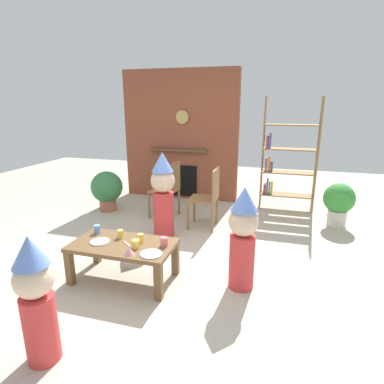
{
  "coord_description": "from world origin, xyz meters",
  "views": [
    {
      "loc": [
        1.17,
        -3.13,
        1.79
      ],
      "look_at": [
        0.15,
        0.4,
        0.75
      ],
      "focal_mm": 29.45,
      "sensor_mm": 36.0,
      "label": 1
    }
  ],
  "objects_px": {
    "paper_plate_rear": "(151,254)",
    "child_in_pink": "(243,236)",
    "dining_chair_left": "(169,187)",
    "paper_cup_near_right": "(141,238)",
    "bookshelf": "(284,160)",
    "paper_cup_far_right": "(97,229)",
    "paper_cup_center": "(136,244)",
    "child_with_cone_hat": "(36,297)",
    "potted_plant_tall": "(339,201)",
    "paper_cup_near_left": "(164,242)",
    "paper_cup_far_left": "(120,234)",
    "dining_chair_middle": "(209,195)",
    "potted_plant_short": "(107,189)",
    "child_by_the_chairs": "(163,193)",
    "birthday_cake_slice": "(129,251)",
    "paper_plate_front": "(100,242)",
    "coffee_table": "(123,249)"
  },
  "relations": [
    {
      "from": "paper_plate_rear",
      "to": "child_in_pink",
      "type": "relative_size",
      "value": 0.2
    },
    {
      "from": "child_in_pink",
      "to": "dining_chair_left",
      "type": "distance_m",
      "value": 2.2
    },
    {
      "from": "paper_cup_near_right",
      "to": "dining_chair_left",
      "type": "bearing_deg",
      "value": 101.01
    },
    {
      "from": "bookshelf",
      "to": "paper_cup_far_right",
      "type": "height_order",
      "value": "bookshelf"
    },
    {
      "from": "paper_cup_center",
      "to": "child_with_cone_hat",
      "type": "height_order",
      "value": "child_with_cone_hat"
    },
    {
      "from": "bookshelf",
      "to": "child_in_pink",
      "type": "height_order",
      "value": "bookshelf"
    },
    {
      "from": "child_in_pink",
      "to": "potted_plant_tall",
      "type": "xyz_separation_m",
      "value": [
        1.17,
        2.07,
        -0.17
      ]
    },
    {
      "from": "paper_cup_far_right",
      "to": "paper_cup_near_left",
      "type": "bearing_deg",
      "value": -7.31
    },
    {
      "from": "paper_cup_far_left",
      "to": "potted_plant_tall",
      "type": "height_order",
      "value": "potted_plant_tall"
    },
    {
      "from": "bookshelf",
      "to": "child_in_pink",
      "type": "relative_size",
      "value": 1.82
    },
    {
      "from": "dining_chair_middle",
      "to": "potted_plant_tall",
      "type": "height_order",
      "value": "dining_chair_middle"
    },
    {
      "from": "potted_plant_tall",
      "to": "dining_chair_left",
      "type": "bearing_deg",
      "value": -172.03
    },
    {
      "from": "child_with_cone_hat",
      "to": "dining_chair_left",
      "type": "distance_m",
      "value": 3.05
    },
    {
      "from": "potted_plant_short",
      "to": "child_by_the_chairs",
      "type": "bearing_deg",
      "value": -29.7
    },
    {
      "from": "paper_cup_near_left",
      "to": "birthday_cake_slice",
      "type": "xyz_separation_m",
      "value": [
        -0.25,
        -0.26,
        -0.01
      ]
    },
    {
      "from": "paper_cup_far_left",
      "to": "potted_plant_short",
      "type": "height_order",
      "value": "potted_plant_short"
    },
    {
      "from": "birthday_cake_slice",
      "to": "paper_cup_near_left",
      "type": "bearing_deg",
      "value": 45.93
    },
    {
      "from": "bookshelf",
      "to": "birthday_cake_slice",
      "type": "bearing_deg",
      "value": -113.91
    },
    {
      "from": "paper_cup_far_left",
      "to": "potted_plant_short",
      "type": "xyz_separation_m",
      "value": [
        -1.24,
        1.81,
        -0.06
      ]
    },
    {
      "from": "paper_plate_front",
      "to": "child_by_the_chairs",
      "type": "distance_m",
      "value": 1.26
    },
    {
      "from": "paper_plate_front",
      "to": "bookshelf",
      "type": "bearing_deg",
      "value": 58.53
    },
    {
      "from": "paper_cup_near_left",
      "to": "birthday_cake_slice",
      "type": "bearing_deg",
      "value": -134.07
    },
    {
      "from": "birthday_cake_slice",
      "to": "child_in_pink",
      "type": "bearing_deg",
      "value": 21.35
    },
    {
      "from": "child_by_the_chairs",
      "to": "potted_plant_tall",
      "type": "height_order",
      "value": "child_by_the_chairs"
    },
    {
      "from": "paper_plate_rear",
      "to": "potted_plant_tall",
      "type": "distance_m",
      "value": 3.13
    },
    {
      "from": "paper_cup_near_left",
      "to": "child_in_pink",
      "type": "height_order",
      "value": "child_in_pink"
    },
    {
      "from": "paper_cup_far_left",
      "to": "birthday_cake_slice",
      "type": "bearing_deg",
      "value": -50.39
    },
    {
      "from": "paper_plate_front",
      "to": "potted_plant_short",
      "type": "distance_m",
      "value": 2.26
    },
    {
      "from": "coffee_table",
      "to": "child_with_cone_hat",
      "type": "relative_size",
      "value": 1.1
    },
    {
      "from": "birthday_cake_slice",
      "to": "dining_chair_left",
      "type": "bearing_deg",
      "value": 99.95
    },
    {
      "from": "paper_cup_far_left",
      "to": "dining_chair_left",
      "type": "height_order",
      "value": "dining_chair_left"
    },
    {
      "from": "bookshelf",
      "to": "child_in_pink",
      "type": "xyz_separation_m",
      "value": [
        -0.35,
        -2.69,
        -0.31
      ]
    },
    {
      "from": "child_by_the_chairs",
      "to": "paper_cup_near_right",
      "type": "bearing_deg",
      "value": 8.55
    },
    {
      "from": "coffee_table",
      "to": "paper_cup_far_left",
      "type": "xyz_separation_m",
      "value": [
        -0.09,
        0.12,
        0.11
      ]
    },
    {
      "from": "paper_plate_rear",
      "to": "child_with_cone_hat",
      "type": "height_order",
      "value": "child_with_cone_hat"
    },
    {
      "from": "paper_cup_near_left",
      "to": "paper_plate_rear",
      "type": "height_order",
      "value": "paper_cup_near_left"
    },
    {
      "from": "paper_plate_rear",
      "to": "child_with_cone_hat",
      "type": "xyz_separation_m",
      "value": [
        -0.42,
        -0.99,
        0.1
      ]
    },
    {
      "from": "paper_plate_rear",
      "to": "paper_cup_near_right",
      "type": "bearing_deg",
      "value": 132.95
    },
    {
      "from": "paper_cup_center",
      "to": "dining_chair_middle",
      "type": "bearing_deg",
      "value": 78.44
    },
    {
      "from": "coffee_table",
      "to": "dining_chair_left",
      "type": "relative_size",
      "value": 1.17
    },
    {
      "from": "dining_chair_left",
      "to": "birthday_cake_slice",
      "type": "bearing_deg",
      "value": 106.0
    },
    {
      "from": "coffee_table",
      "to": "paper_cup_center",
      "type": "bearing_deg",
      "value": -19.39
    },
    {
      "from": "paper_cup_near_left",
      "to": "potted_plant_tall",
      "type": "xyz_separation_m",
      "value": [
        1.94,
        2.21,
        -0.07
      ]
    },
    {
      "from": "paper_cup_near_right",
      "to": "dining_chair_middle",
      "type": "relative_size",
      "value": 0.1
    },
    {
      "from": "bookshelf",
      "to": "paper_plate_front",
      "type": "xyz_separation_m",
      "value": [
        -1.79,
        -2.92,
        -0.44
      ]
    },
    {
      "from": "paper_cup_far_left",
      "to": "paper_cup_far_right",
      "type": "xyz_separation_m",
      "value": [
        -0.31,
        0.04,
        0.0
      ]
    },
    {
      "from": "paper_plate_front",
      "to": "child_with_cone_hat",
      "type": "height_order",
      "value": "child_with_cone_hat"
    },
    {
      "from": "paper_cup_far_right",
      "to": "dining_chair_left",
      "type": "distance_m",
      "value": 1.75
    },
    {
      "from": "paper_plate_front",
      "to": "paper_cup_far_left",
      "type": "bearing_deg",
      "value": 47.83
    },
    {
      "from": "paper_plate_front",
      "to": "dining_chair_middle",
      "type": "xyz_separation_m",
      "value": [
        0.77,
        1.69,
        0.1
      ]
    }
  ]
}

